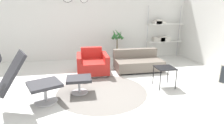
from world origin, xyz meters
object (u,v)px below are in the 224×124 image
object	(u,v)px
couch_low	(138,63)
shelf_unit	(162,33)
lounge_chair	(21,74)
side_table	(165,70)
armchair_red	(92,64)
potted_plant	(117,48)
ottoman	(79,81)

from	to	relation	value
couch_low	shelf_unit	size ratio (longest dim) A/B	0.71
lounge_chair	shelf_unit	world-z (taller)	shelf_unit
lounge_chair	side_table	distance (m)	2.98
lounge_chair	shelf_unit	xyz separation A→B (m)	(4.12, 3.15, 0.30)
couch_low	shelf_unit	xyz separation A→B (m)	(1.38, 1.37, 0.73)
armchair_red	shelf_unit	bearing A→B (deg)	-152.58
side_table	potted_plant	distance (m)	2.53
ottoman	armchair_red	distance (m)	1.29
couch_low	side_table	world-z (taller)	couch_low
couch_low	ottoman	bearing A→B (deg)	36.24
couch_low	shelf_unit	bearing A→B (deg)	-135.90
ottoman	side_table	bearing A→B (deg)	-0.43
potted_plant	lounge_chair	bearing A→B (deg)	-128.79
potted_plant	shelf_unit	size ratio (longest dim) A/B	0.61
armchair_red	couch_low	size ratio (longest dim) A/B	0.63
ottoman	side_table	size ratio (longest dim) A/B	1.10
ottoman	side_table	xyz separation A→B (m)	(1.96, -0.01, 0.15)
lounge_chair	side_table	world-z (taller)	lounge_chair
armchair_red	side_table	xyz separation A→B (m)	(1.59, -1.25, 0.16)
lounge_chair	shelf_unit	size ratio (longest dim) A/B	0.62
lounge_chair	ottoman	bearing A→B (deg)	90.00
ottoman	armchair_red	xyz separation A→B (m)	(0.38, 1.24, -0.00)
armchair_red	side_table	size ratio (longest dim) A/B	1.85
couch_low	lounge_chair	bearing A→B (deg)	32.19
ottoman	armchair_red	world-z (taller)	armchair_red
couch_low	shelf_unit	distance (m)	2.08
ottoman	couch_low	distance (m)	2.19
potted_plant	shelf_unit	distance (m)	1.87
lounge_chair	couch_low	distance (m)	3.29
potted_plant	shelf_unit	xyz separation A→B (m)	(1.79, 0.25, 0.48)
ottoman	shelf_unit	distance (m)	4.19
side_table	lounge_chair	bearing A→B (deg)	-171.54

